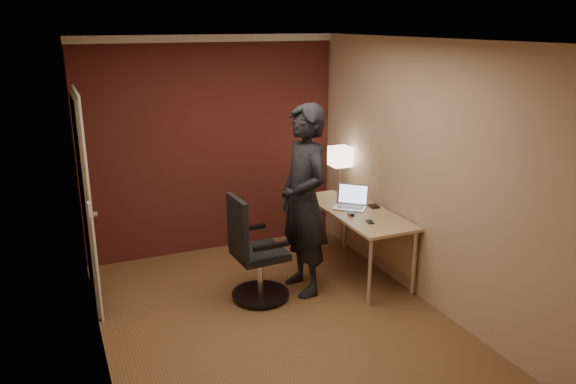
% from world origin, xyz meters
% --- Properties ---
extents(room, '(4.00, 4.00, 4.00)m').
position_xyz_m(room, '(-0.27, 1.54, 1.37)').
color(room, brown).
rests_on(room, ground).
extents(desk, '(0.60, 1.50, 0.73)m').
position_xyz_m(desk, '(1.25, 0.62, 0.60)').
color(desk, tan).
rests_on(desk, ground).
extents(desk_lamp, '(0.22, 0.22, 0.54)m').
position_xyz_m(desk_lamp, '(1.32, 1.28, 1.15)').
color(desk_lamp, silver).
rests_on(desk_lamp, desk).
extents(laptop, '(0.42, 0.41, 0.23)m').
position_xyz_m(laptop, '(1.17, 0.75, 0.79)').
color(laptop, silver).
rests_on(laptop, desk).
extents(mouse, '(0.10, 0.12, 0.03)m').
position_xyz_m(mouse, '(1.04, 0.50, 0.75)').
color(mouse, black).
rests_on(mouse, desk).
extents(phone, '(0.09, 0.13, 0.01)m').
position_xyz_m(phone, '(1.10, 0.24, 0.73)').
color(phone, black).
rests_on(phone, desk).
extents(wallet, '(0.10, 0.12, 0.02)m').
position_xyz_m(wallet, '(1.39, 0.63, 0.74)').
color(wallet, black).
rests_on(wallet, desk).
extents(office_chair, '(0.57, 0.60, 1.05)m').
position_xyz_m(office_chair, '(-0.04, 0.50, 0.46)').
color(office_chair, black).
rests_on(office_chair, ground).
extents(person, '(0.49, 0.72, 1.91)m').
position_xyz_m(person, '(0.50, 0.50, 0.95)').
color(person, black).
rests_on(person, ground).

